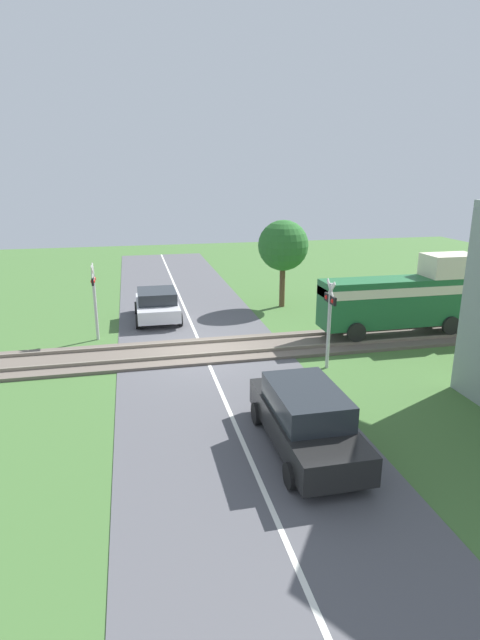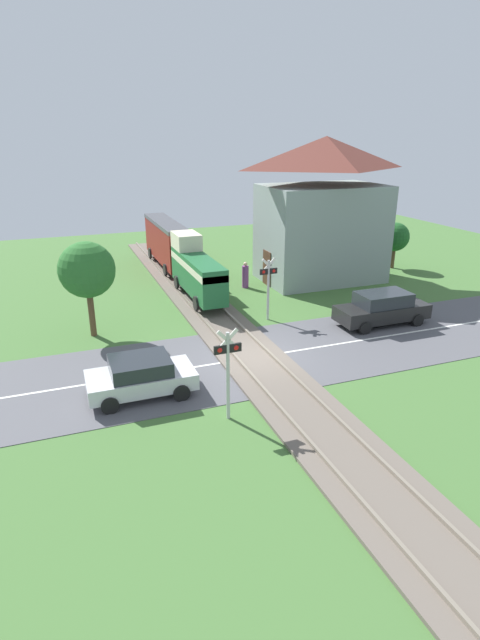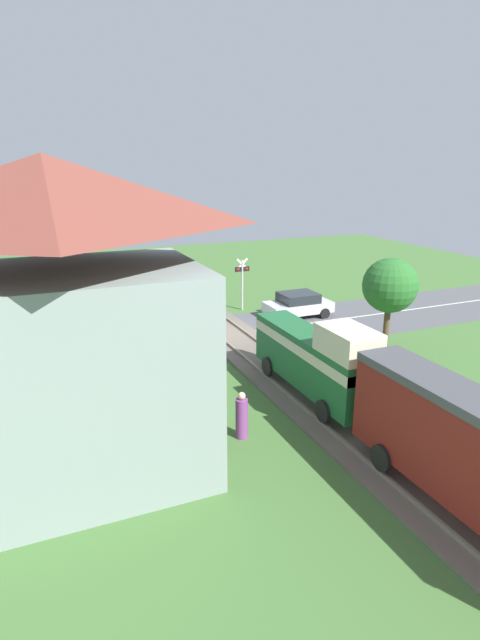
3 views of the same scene
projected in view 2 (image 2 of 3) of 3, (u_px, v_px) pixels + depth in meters
The scene contains 12 objects.
ground_plane at pixel (252, 358), 20.72m from camera, with size 60.00×60.00×0.00m, color #426B33.
road_surface at pixel (252, 358), 20.71m from camera, with size 48.00×6.40×0.02m.
track_bed at pixel (252, 357), 20.69m from camera, with size 2.80×48.00×0.24m.
train at pixel (178, 252), 30.81m from camera, with size 1.58×14.68×3.18m.
car_near_crossing at pixel (141, 376), 17.60m from camera, with size 3.75×2.04×1.40m.
car_far_side at pixel (382, 308), 24.11m from camera, with size 4.58×1.88×1.62m.
crossing_signal_west_approach at pixel (228, 362), 15.68m from camera, with size 0.90×0.18×3.15m.
crossing_signal_east_approach at pixel (268, 281), 24.33m from camera, with size 0.90×0.18×3.15m.
station_building at pixel (322, 213), 30.45m from camera, with size 7.83×5.10×8.61m.
pedestrian_by_station at pixel (245, 276), 29.94m from camera, with size 0.39×0.39×1.57m.
tree_by_station at pixel (395, 237), 33.82m from camera, with size 1.93×1.93×3.12m.
tree_roadside_hedge at pixel (87, 270), 21.98m from camera, with size 2.50×2.50×4.37m.
Camera 2 is at (-7.10, -17.44, 8.79)m, focal length 28.00 mm.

